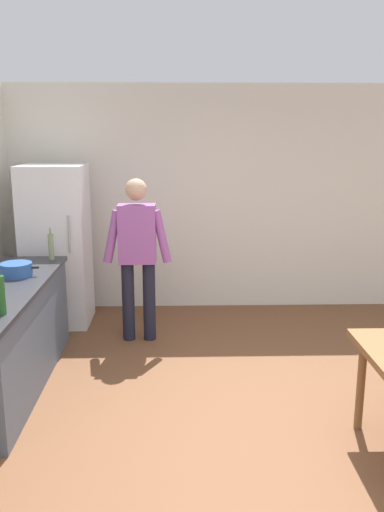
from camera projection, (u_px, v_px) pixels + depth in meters
The scene contains 8 objects.
ground_plane at pixel (252, 433), 3.95m from camera, with size 14.00×14.00×0.00m, color brown.
wall_back at pixel (221, 199), 6.56m from camera, with size 6.40×0.12×2.70m, color silver.
kitchen_counter at pixel (7, 337), 4.57m from camera, with size 0.64×2.20×0.90m.
refrigerator at pixel (57, 246), 6.03m from camera, with size 0.70×0.67×1.80m.
person at pixel (138, 249), 5.50m from camera, with size 0.70×0.22×1.70m.
cooking_pot at pixel (16, 270), 4.77m from camera, with size 0.40×0.28×0.12m.
bottle_wine_green at pixel (0, 295), 3.77m from camera, with size 0.08×0.08×0.34m.
bottle_vinegar_tall at pixel (51, 246), 5.37m from camera, with size 0.06×0.06×0.32m.
Camera 1 is at (-0.54, -3.53, 2.18)m, focal length 37.70 mm.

